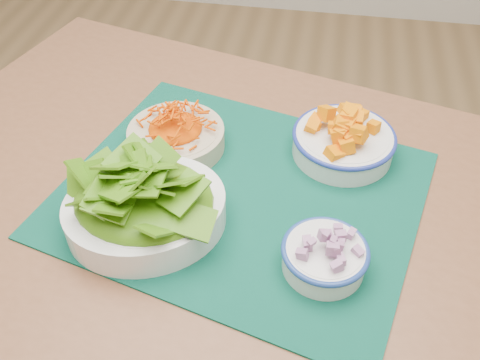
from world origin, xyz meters
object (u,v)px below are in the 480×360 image
(table, at_px, (224,228))
(onion_bowl, at_px, (325,253))
(squash_bowl, at_px, (345,134))
(placemat, at_px, (240,193))
(carrot_bowl, at_px, (176,134))
(lettuce_bowl, at_px, (144,200))

(table, xyz_separation_m, onion_bowl, (0.18, -0.13, 0.13))
(table, distance_m, squash_bowl, 0.28)
(placemat, xyz_separation_m, carrot_bowl, (-0.14, 0.10, 0.03))
(lettuce_bowl, bearing_deg, table, 17.26)
(placemat, bearing_deg, lettuce_bowl, -130.34)
(onion_bowl, bearing_deg, lettuce_bowl, 172.49)
(squash_bowl, bearing_deg, carrot_bowl, -173.75)
(placemat, height_order, lettuce_bowl, lettuce_bowl)
(carrot_bowl, relative_size, squash_bowl, 0.93)
(table, xyz_separation_m, squash_bowl, (0.20, 0.14, 0.14))
(squash_bowl, bearing_deg, table, -145.18)
(placemat, relative_size, carrot_bowl, 2.72)
(placemat, height_order, squash_bowl, squash_bowl)
(placemat, distance_m, lettuce_bowl, 0.18)
(placemat, distance_m, onion_bowl, 0.20)
(placemat, distance_m, squash_bowl, 0.22)
(squash_bowl, xyz_separation_m, lettuce_bowl, (-0.30, -0.23, 0.01))
(table, bearing_deg, squash_bowl, 49.89)
(squash_bowl, bearing_deg, placemat, -141.46)
(table, height_order, squash_bowl, squash_bowl)
(table, xyz_separation_m, carrot_bowl, (-0.11, 0.10, 0.13))
(carrot_bowl, bearing_deg, placemat, -36.08)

